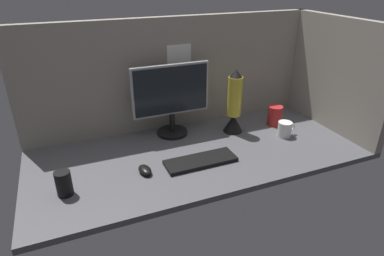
# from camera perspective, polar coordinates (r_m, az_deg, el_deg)

# --- Properties ---
(ground_plane) EXTENTS (1.80, 0.80, 0.03)m
(ground_plane) POSITION_cam_1_polar(r_m,az_deg,el_deg) (1.81, 1.27, -4.26)
(ground_plane) COLOR #515156
(cubicle_wall_back) EXTENTS (1.80, 0.06, 0.66)m
(cubicle_wall_back) POSITION_cam_1_polar(r_m,az_deg,el_deg) (2.00, -2.96, 9.42)
(cubicle_wall_back) COLOR gray
(cubicle_wall_back) RESTS_ON ground_plane
(cubicle_wall_side) EXTENTS (0.05, 0.80, 0.66)m
(cubicle_wall_side) POSITION_cam_1_polar(r_m,az_deg,el_deg) (2.16, 23.48, 8.55)
(cubicle_wall_side) COLOR gray
(cubicle_wall_side) RESTS_ON ground_plane
(monitor) EXTENTS (0.46, 0.18, 0.42)m
(monitor) POSITION_cam_1_polar(r_m,az_deg,el_deg) (1.90, -3.64, 5.51)
(monitor) COLOR black
(monitor) RESTS_ON ground_plane
(keyboard) EXTENTS (0.37, 0.13, 0.02)m
(keyboard) POSITION_cam_1_polar(r_m,az_deg,el_deg) (1.69, 1.51, -5.71)
(keyboard) COLOR black
(keyboard) RESTS_ON ground_plane
(mouse) EXTENTS (0.07, 0.10, 0.03)m
(mouse) POSITION_cam_1_polar(r_m,az_deg,el_deg) (1.62, -8.17, -7.23)
(mouse) COLOR black
(mouse) RESTS_ON ground_plane
(mug_ceramic_white) EXTENTS (0.11, 0.08, 0.09)m
(mug_ceramic_white) POSITION_cam_1_polar(r_m,az_deg,el_deg) (2.01, 15.82, -0.17)
(mug_ceramic_white) COLOR white
(mug_ceramic_white) RESTS_ON ground_plane
(mug_red_plastic) EXTENTS (0.09, 0.09, 0.12)m
(mug_red_plastic) POSITION_cam_1_polar(r_m,az_deg,el_deg) (2.14, 14.21, 2.10)
(mug_red_plastic) COLOR red
(mug_red_plastic) RESTS_ON ground_plane
(mug_black_travel) EXTENTS (0.07, 0.07, 0.12)m
(mug_black_travel) POSITION_cam_1_polar(r_m,az_deg,el_deg) (1.55, -21.35, -8.93)
(mug_black_travel) COLOR black
(mug_black_travel) RESTS_ON ground_plane
(lava_lamp) EXTENTS (0.12, 0.12, 0.38)m
(lava_lamp) POSITION_cam_1_polar(r_m,az_deg,el_deg) (1.97, 7.31, 3.73)
(lava_lamp) COLOR black
(lava_lamp) RESTS_ON ground_plane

